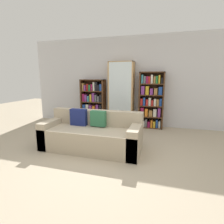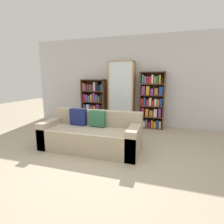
{
  "view_description": "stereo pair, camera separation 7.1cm",
  "coord_description": "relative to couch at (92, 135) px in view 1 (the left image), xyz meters",
  "views": [
    {
      "loc": [
        1.06,
        -2.69,
        1.45
      ],
      "look_at": [
        -0.17,
        1.49,
        0.61
      ],
      "focal_mm": 28.0,
      "sensor_mm": 36.0,
      "label": 1
    },
    {
      "loc": [
        1.13,
        -2.67,
        1.45
      ],
      "look_at": [
        -0.17,
        1.49,
        0.61
      ],
      "focal_mm": 28.0,
      "sensor_mm": 36.0,
      "label": 2
    }
  ],
  "objects": [
    {
      "name": "bookshelf_left",
      "position": [
        -0.78,
        1.98,
        0.39
      ],
      "size": [
        0.78,
        0.32,
        1.42
      ],
      "color": "#4C2D19",
      "rests_on": "ground"
    },
    {
      "name": "display_cabinet",
      "position": [
        0.16,
        1.96,
        0.68
      ],
      "size": [
        0.75,
        0.36,
        1.94
      ],
      "color": "tan",
      "rests_on": "ground"
    },
    {
      "name": "wall_back",
      "position": [
        0.33,
        2.18,
        1.06
      ],
      "size": [
        6.45,
        0.06,
        2.7
      ],
      "color": "silver",
      "rests_on": "ground"
    },
    {
      "name": "bookshelf_right",
      "position": [
        1.06,
        1.98,
        0.51
      ],
      "size": [
        0.71,
        0.32,
        1.64
      ],
      "color": "#4C2D19",
      "rests_on": "ground"
    },
    {
      "name": "wine_bottle",
      "position": [
        0.54,
        1.06,
        -0.15
      ],
      "size": [
        0.08,
        0.08,
        0.34
      ],
      "color": "black",
      "rests_on": "ground"
    },
    {
      "name": "ground_plane",
      "position": [
        0.33,
        -0.54,
        -0.29
      ],
      "size": [
        16.0,
        16.0,
        0.0
      ],
      "primitive_type": "plane",
      "color": "tan"
    },
    {
      "name": "couch",
      "position": [
        0.0,
        0.0,
        0.0
      ],
      "size": [
        2.03,
        0.83,
        0.81
      ],
      "color": "tan",
      "rests_on": "ground"
    }
  ]
}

